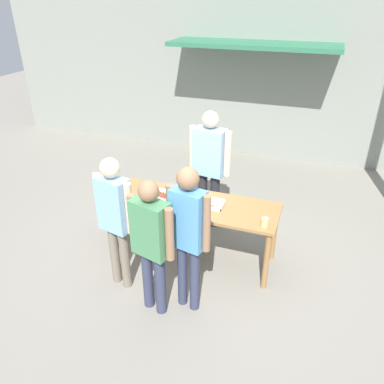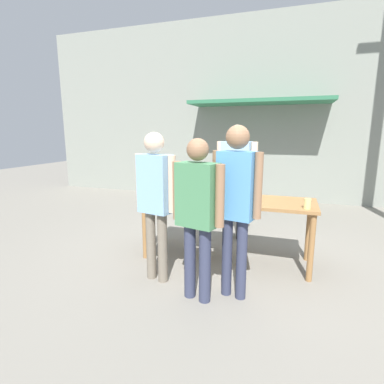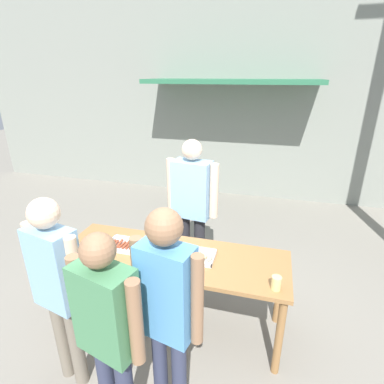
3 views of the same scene
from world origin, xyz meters
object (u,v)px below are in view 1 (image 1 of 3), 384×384
Objects in this scene: food_tray_buns at (209,203)px; condiment_jar_ketchup at (122,198)px; person_server_behind_table at (209,160)px; person_customer_holding_hotdog at (115,213)px; person_customer_with_cup at (188,228)px; person_customer_waiting_in_line at (151,238)px; food_tray_sausages at (158,195)px; condiment_jar_mustard at (115,197)px; beer_cup at (265,222)px.

food_tray_buns is 4.78× the size of condiment_jar_ketchup.
person_customer_holding_hotdog is (-0.61, -1.70, -0.05)m from person_server_behind_table.
food_tray_buns is at bearing -75.07° from person_customer_with_cup.
person_customer_with_cup is (0.32, -1.78, 0.00)m from person_server_behind_table.
person_customer_waiting_in_line is (-0.35, -0.17, -0.10)m from person_customer_with_cup.
person_customer_holding_hotdog is (-0.16, -0.84, 0.17)m from food_tray_sausages.
person_customer_waiting_in_line is (0.82, -0.82, 0.11)m from condiment_jar_ketchup.
person_customer_waiting_in_line is (0.92, -0.82, 0.11)m from condiment_jar_mustard.
condiment_jar_mustard is 1.49m from person_server_behind_table.
food_tray_sausages is at bearing -87.64° from person_customer_holding_hotdog.
condiment_jar_mustard is 1.45m from person_customer_with_cup.
person_customer_waiting_in_line is (0.42, -1.09, 0.12)m from food_tray_sausages.
person_customer_with_cup reaches higher than person_customer_holding_hotdog.
food_tray_buns is 0.20× the size of person_customer_with_cup.
person_server_behind_table is 1.06× the size of person_customer_holding_hotdog.
person_customer_with_cup is at bearing -139.48° from person_customer_waiting_in_line.
food_tray_buns is 0.21× the size of person_customer_holding_hotdog.
person_server_behind_table reaches higher than beer_cup.
person_customer_waiting_in_line reaches higher than condiment_jar_mustard.
condiment_jar_mustard is at bearing -167.65° from food_tray_buns.
condiment_jar_ketchup is at bearing -166.49° from food_tray_buns.
condiment_jar_mustard is 0.04× the size of person_server_behind_table.
person_customer_holding_hotdog reaches higher than condiment_jar_ketchup.
beer_cup is at bearing -39.77° from person_server_behind_table.
beer_cup is 0.07× the size of person_customer_holding_hotdog.
person_customer_holding_hotdog is (-0.88, -0.84, 0.16)m from food_tray_buns.
food_tray_buns is 4.78× the size of condiment_jar_mustard.
person_customer_with_cup is 0.40m from person_customer_waiting_in_line.
person_server_behind_table is at bearing 52.68° from condiment_jar_ketchup.
person_server_behind_table is (0.46, 0.85, 0.22)m from food_tray_sausages.
condiment_jar_mustard is 0.04× the size of person_customer_holding_hotdog.
condiment_jar_ketchup is at bearing -179.86° from beer_cup.
food_tray_sausages is 0.99m from person_server_behind_table.
condiment_jar_ketchup reaches higher than food_tray_buns.
condiment_jar_mustard is at bearing -45.85° from person_customer_holding_hotdog.
person_customer_with_cup is (0.05, -0.92, 0.21)m from food_tray_buns.
condiment_jar_mustard is at bearing -151.83° from food_tray_sausages.
beer_cup is 0.98m from person_customer_with_cup.
person_customer_holding_hotdog is 0.63m from person_customer_waiting_in_line.
food_tray_buns is 0.95m from person_customer_with_cup.
food_tray_buns is 1.16m from condiment_jar_ketchup.
condiment_jar_mustard is 0.10m from condiment_jar_ketchup.
food_tray_sausages is 0.72m from food_tray_buns.
beer_cup is at bearing -127.68° from person_customer_waiting_in_line.
condiment_jar_mustard reaches higher than food_tray_sausages.
person_customer_with_cup is at bearing -29.01° from condiment_jar_ketchup.
condiment_jar_ketchup is at bearing -145.93° from food_tray_sausages.
food_tray_sausages is at bearing 169.78° from beer_cup.
person_server_behind_table reaches higher than condiment_jar_ketchup.
beer_cup is 0.07× the size of person_server_behind_table.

